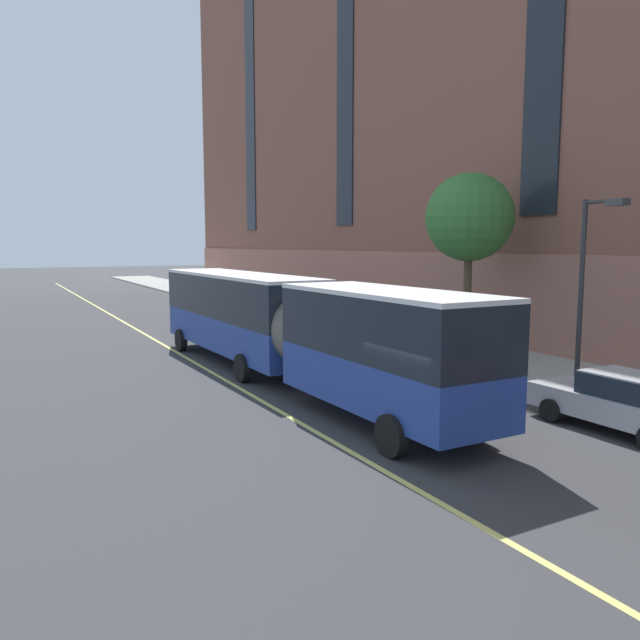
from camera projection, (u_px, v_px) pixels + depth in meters
ground_plane at (432, 450)px, 14.68m from camera, size 260.00×260.00×0.00m
sidewalk at (592, 382)px, 21.63m from camera, size 5.45×160.00×0.15m
city_bus at (283, 322)px, 21.72m from camera, size 3.15×19.83×3.66m
parked_car_black_0 at (250, 309)px, 39.40m from camera, size 2.00×4.56×1.56m
parked_car_silver_2 at (622, 402)px, 16.05m from camera, size 1.94×4.72×1.56m
parked_car_white_5 at (397, 344)px, 25.32m from camera, size 1.99×4.59×1.56m
parked_car_white_6 at (212, 299)px, 45.90m from camera, size 2.01×4.67×1.56m
parked_car_white_7 at (302, 322)px, 32.48m from camera, size 2.05×4.75×1.56m
street_tree_far_uptown at (469, 218)px, 26.45m from camera, size 3.75×3.75×7.69m
street_lamp at (589, 274)px, 18.99m from camera, size 0.36×1.48×6.03m
fire_hydrant at (578, 384)px, 19.44m from camera, size 0.42×0.24×0.72m
lane_centerline at (308, 428)px, 16.50m from camera, size 0.16×140.00×0.01m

